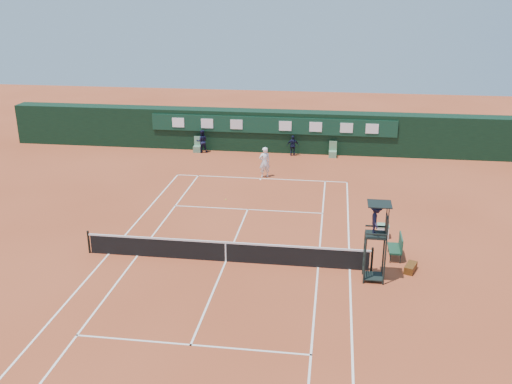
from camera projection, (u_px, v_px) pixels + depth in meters
ground at (226, 261)px, 25.50m from camera, size 90.00×90.00×0.00m
court_lines at (226, 261)px, 25.50m from camera, size 11.05×23.85×0.01m
tennis_net at (226, 251)px, 25.33m from camera, size 12.90×0.10×1.10m
back_wall at (273, 131)px, 42.46m from camera, size 40.00×1.65×3.00m
linesman_chair_left at (197, 148)px, 42.41m from camera, size 0.55×0.50×1.15m
linesman_chair_right at (333, 153)px, 41.10m from camera, size 0.55×0.50×1.15m
umpire_chair at (376, 225)px, 23.11m from camera, size 0.96×0.95×3.42m
player_bench at (397, 246)px, 25.64m from camera, size 0.56×1.20×1.10m
tennis_bag at (411, 268)px, 24.57m from camera, size 0.66×0.95×0.33m
cooler at (383, 231)px, 27.90m from camera, size 0.57×0.57×0.65m
tennis_ball at (226, 199)px, 32.87m from camera, size 0.07×0.07×0.07m
player at (265, 162)px, 36.57m from camera, size 0.86×0.75×1.99m
ball_kid_left at (202, 141)px, 42.13m from camera, size 0.98×0.86×1.69m
ball_kid_right at (293, 146)px, 41.35m from camera, size 0.91×0.45×1.50m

